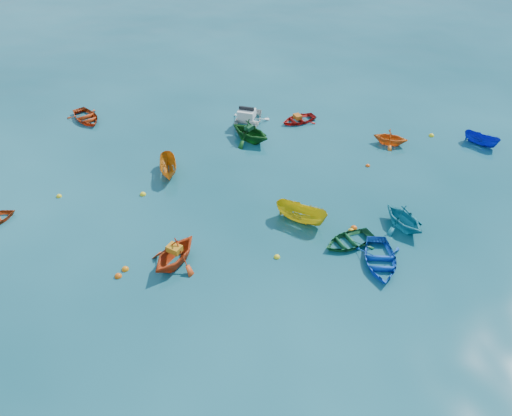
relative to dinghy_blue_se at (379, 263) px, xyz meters
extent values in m
plane|color=#093B46|center=(-5.86, -0.10, 0.00)|extent=(160.00, 160.00, 0.00)
imported|color=#0E43B1|center=(0.00, 0.00, 0.00)|extent=(3.06, 3.85, 0.72)
imported|color=red|center=(-10.53, 1.34, 0.00)|extent=(3.98, 4.06, 1.62)
imported|color=gold|center=(-3.40, 3.88, 0.00)|extent=(3.23, 2.78, 1.21)
imported|color=#13542C|center=(-1.21, 1.69, 0.00)|extent=(3.44, 2.93, 0.61)
imported|color=teal|center=(2.20, 2.67, 0.00)|extent=(3.30, 3.51, 1.47)
imported|color=#BF6812|center=(-10.95, 9.73, 0.00)|extent=(1.25, 2.94, 1.12)
imported|color=#114C15|center=(-5.25, 13.23, 0.00)|extent=(4.18, 4.20, 1.67)
imported|color=#AF120E|center=(-1.28, 15.54, 0.00)|extent=(3.24, 2.77, 0.57)
imported|color=#0D18AA|center=(10.84, 10.64, 0.00)|extent=(2.36, 2.42, 0.95)
imported|color=#B4340F|center=(-17.31, 17.80, 0.00)|extent=(3.62, 3.95, 0.67)
imported|color=orange|center=(4.50, 11.50, 0.00)|extent=(3.02, 2.87, 1.25)
imported|color=silver|center=(-5.25, 15.40, 0.00)|extent=(4.23, 4.85, 1.44)
cube|color=orange|center=(-10.50, 1.38, 0.98)|extent=(0.89, 0.86, 0.35)
cube|color=#104221|center=(-5.32, 13.30, 0.98)|extent=(0.74, 0.73, 0.29)
cube|color=#C25B13|center=(-1.38, 15.51, 0.44)|extent=(0.66, 0.75, 0.30)
sphere|color=orange|center=(-13.10, 1.18, 0.00)|extent=(0.38, 0.38, 0.38)
sphere|color=yellow|center=(-5.23, 1.10, 0.00)|extent=(0.33, 0.33, 0.33)
sphere|color=yellow|center=(-12.54, 7.57, 0.00)|extent=(0.38, 0.38, 0.38)
sphere|color=#DD560C|center=(-13.42, 0.72, 0.00)|extent=(0.38, 0.38, 0.38)
sphere|color=yellow|center=(-0.78, 2.63, 0.00)|extent=(0.39, 0.39, 0.39)
sphere|color=#DD530C|center=(-0.55, 2.86, 0.00)|extent=(0.39, 0.39, 0.39)
sphere|color=yellow|center=(-17.62, 8.02, 0.00)|extent=(0.33, 0.33, 0.33)
sphere|color=#FF550D|center=(2.13, 8.95, 0.00)|extent=(0.30, 0.30, 0.30)
sphere|color=yellow|center=(7.90, 12.20, 0.00)|extent=(0.38, 0.38, 0.38)
camera|label=1|loc=(-8.68, -17.62, 18.37)|focal=35.00mm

